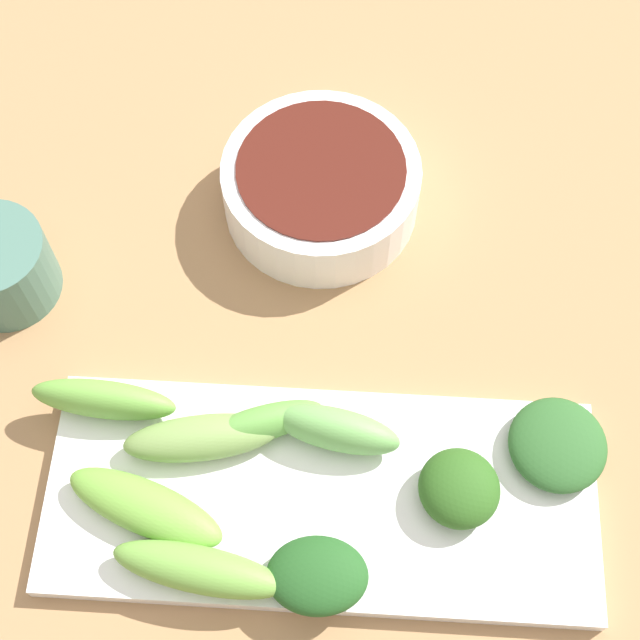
{
  "coord_description": "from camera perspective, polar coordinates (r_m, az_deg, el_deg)",
  "views": [
    {
      "loc": [
        0.23,
        0.02,
        0.57
      ],
      "look_at": [
        -0.04,
        0.01,
        0.05
      ],
      "focal_mm": 53.01,
      "sensor_mm": 36.0,
      "label": 1
    }
  ],
  "objects": [
    {
      "name": "tabletop",
      "position": [
        0.6,
        -0.72,
        -4.74
      ],
      "size": [
        2.1,
        2.1,
        0.02
      ],
      "primitive_type": "cube",
      "color": "#A1794F",
      "rests_on": "ground"
    },
    {
      "name": "sauce_bowl",
      "position": [
        0.64,
        -0.08,
        8.1
      ],
      "size": [
        0.13,
        0.13,
        0.04
      ],
      "color": "white",
      "rests_on": "tabletop"
    },
    {
      "name": "serving_plate",
      "position": [
        0.56,
        0.09,
        -10.64
      ],
      "size": [
        0.13,
        0.32,
        0.01
      ],
      "primitive_type": "cube",
      "color": "white",
      "rests_on": "tabletop"
    },
    {
      "name": "broccoli_stalk_0",
      "position": [
        0.55,
        -10.51,
        -11.06
      ],
      "size": [
        0.06,
        0.1,
        0.02
      ],
      "primitive_type": "ellipsoid",
      "rotation": [
        0.0,
        0.0,
        -0.34
      ],
      "color": "#6FAC3E",
      "rests_on": "serving_plate"
    },
    {
      "name": "broccoli_stalk_1",
      "position": [
        0.56,
        -7.17,
        -7.07
      ],
      "size": [
        0.04,
        0.09,
        0.02
      ],
      "primitive_type": "ellipsoid",
      "rotation": [
        0.0,
        0.0,
        0.18
      ],
      "color": "#7A9E50",
      "rests_on": "serving_plate"
    },
    {
      "name": "broccoli_leafy_2",
      "position": [
        0.53,
        -0.17,
        -15.18
      ],
      "size": [
        0.05,
        0.06,
        0.02
      ],
      "primitive_type": "ellipsoid",
      "rotation": [
        0.0,
        0.0,
        0.04
      ],
      "color": "#215320",
      "rests_on": "serving_plate"
    },
    {
      "name": "broccoli_stalk_3",
      "position": [
        0.55,
        1.01,
        -6.63
      ],
      "size": [
        0.04,
        0.08,
        0.03
      ],
      "primitive_type": "ellipsoid",
      "rotation": [
        0.0,
        0.0,
        -0.18
      ],
      "color": "#6DAF57",
      "rests_on": "serving_plate"
    },
    {
      "name": "broccoli_leafy_4",
      "position": [
        0.55,
        8.4,
        -10.02
      ],
      "size": [
        0.06,
        0.06,
        0.03
      ],
      "primitive_type": "ellipsoid",
      "rotation": [
        0.0,
        0.0,
        0.29
      ],
      "color": "#2C5B1D",
      "rests_on": "serving_plate"
    },
    {
      "name": "broccoli_stalk_5",
      "position": [
        0.56,
        -3.46,
        -6.23
      ],
      "size": [
        0.04,
        0.08,
        0.02
      ],
      "primitive_type": "ellipsoid",
      "rotation": [
        0.0,
        0.0,
        0.33
      ],
      "color": "#60A243",
      "rests_on": "serving_plate"
    },
    {
      "name": "broccoli_stalk_6",
      "position": [
        0.58,
        -12.93,
        -4.7
      ],
      "size": [
        0.03,
        0.09,
        0.03
      ],
      "primitive_type": "ellipsoid",
      "rotation": [
        0.0,
        0.0,
        -0.07
      ],
      "color": "#6BAA42",
      "rests_on": "serving_plate"
    },
    {
      "name": "broccoli_leafy_7",
      "position": [
        0.57,
        14.15,
        -7.31
      ],
      "size": [
        0.06,
        0.06,
        0.02
      ],
      "primitive_type": "ellipsoid",
      "rotation": [
        0.0,
        0.0,
        -0.02
      ],
      "color": "#2C5D28",
      "rests_on": "serving_plate"
    },
    {
      "name": "broccoli_stalk_8",
      "position": [
        0.54,
        -7.35,
        -14.71
      ],
      "size": [
        0.04,
        0.1,
        0.02
      ],
      "primitive_type": "ellipsoid",
      "rotation": [
        0.0,
        0.0,
        -0.15
      ],
      "color": "#6FA843",
      "rests_on": "serving_plate"
    }
  ]
}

